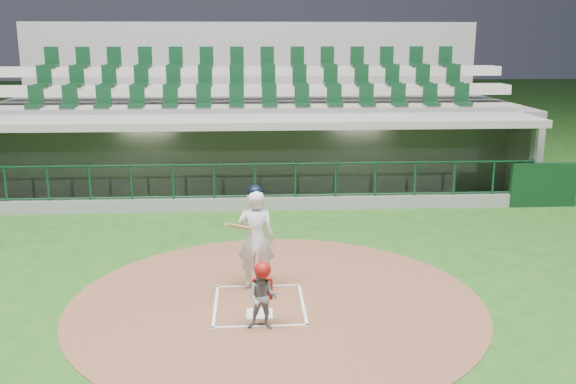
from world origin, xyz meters
name	(u,v)px	position (x,y,z in m)	size (l,w,h in m)	color
ground	(259,298)	(0.00, 0.00, 0.00)	(120.00, 120.00, 0.00)	#1D4B15
dirt_circle	(276,302)	(0.30, -0.20, 0.01)	(7.20, 7.20, 0.01)	brown
home_plate	(260,314)	(0.00, -0.70, 0.02)	(0.43, 0.43, 0.02)	white
batter_box_chalk	(259,304)	(0.00, -0.30, 0.02)	(1.55, 1.80, 0.01)	white
dugout_structure	(261,162)	(0.20, 7.84, 0.96)	(16.40, 3.70, 3.00)	slate
seating_deck	(253,131)	(0.00, 10.91, 1.42)	(17.00, 6.72, 5.15)	slate
batter	(256,238)	(-0.04, 0.49, 0.97)	(0.90, 0.90, 1.93)	white
catcher	(263,295)	(0.04, -1.20, 0.56)	(0.55, 0.46, 1.10)	gray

